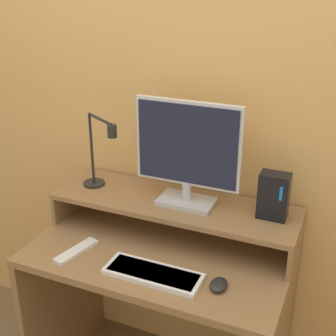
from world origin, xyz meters
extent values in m
cube|color=#E5AD60|center=(0.00, 0.64, 1.25)|extent=(6.00, 0.05, 2.50)
cube|color=olive|center=(0.00, 0.30, 0.75)|extent=(1.02, 0.60, 0.03)
cube|color=olive|center=(-0.50, 0.30, 0.37)|extent=(0.03, 0.60, 0.73)
cube|color=olive|center=(-0.50, 0.45, 0.83)|extent=(0.02, 0.31, 0.13)
cube|color=olive|center=(0.50, 0.45, 0.83)|extent=(0.02, 0.31, 0.13)
cube|color=olive|center=(0.00, 0.45, 0.90)|extent=(1.02, 0.31, 0.02)
cube|color=#BCBCC1|center=(0.05, 0.45, 0.92)|extent=(0.23, 0.14, 0.02)
cylinder|color=#BCBCC1|center=(0.05, 0.45, 0.97)|extent=(0.04, 0.04, 0.08)
cube|color=silver|center=(0.05, 0.45, 1.17)|extent=(0.43, 0.02, 0.34)
cube|color=#191E38|center=(0.05, 0.44, 1.17)|extent=(0.40, 0.01, 0.32)
cylinder|color=black|center=(-0.39, 0.45, 0.92)|extent=(0.09, 0.09, 0.01)
cylinder|color=black|center=(-0.39, 0.45, 1.08)|extent=(0.01, 0.01, 0.31)
cylinder|color=black|center=(-0.31, 0.40, 1.24)|extent=(0.16, 0.10, 0.01)
cylinder|color=black|center=(-0.23, 0.36, 1.21)|extent=(0.04, 0.04, 0.05)
cube|color=black|center=(0.39, 0.47, 1.00)|extent=(0.11, 0.07, 0.18)
cube|color=#1972F2|center=(0.43, 0.43, 1.03)|extent=(0.01, 0.00, 0.05)
cube|color=white|center=(0.05, 0.13, 0.77)|extent=(0.36, 0.13, 0.02)
cube|color=silver|center=(0.05, 0.13, 0.78)|extent=(0.33, 0.11, 0.01)
ellipsoid|color=black|center=(0.29, 0.16, 0.78)|extent=(0.06, 0.09, 0.03)
cube|color=white|center=(-0.29, 0.15, 0.77)|extent=(0.09, 0.20, 0.02)
camera|label=1|loc=(0.65, -1.13, 1.80)|focal=50.00mm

